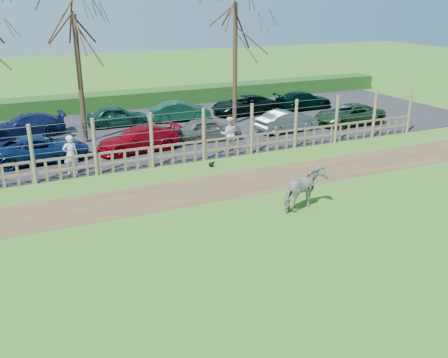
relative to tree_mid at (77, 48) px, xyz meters
name	(u,v)px	position (x,y,z in m)	size (l,w,h in m)	color
ground	(228,241)	(2.00, -13.50, -4.87)	(120.00, 120.00, 0.00)	#578F28
dirt_strip	(180,193)	(2.00, -9.00, -4.86)	(34.00, 2.80, 0.01)	brown
asphalt	(119,134)	(2.00, 1.00, -4.85)	(44.00, 13.00, 0.04)	#232326
hedge	(94,102)	(2.00, 8.00, -4.32)	(46.00, 2.00, 1.10)	#1E4716
fence	(152,150)	(2.00, -5.50, -4.06)	(30.16, 0.16, 2.50)	brown
tree_mid	(77,48)	(0.00, 0.00, 0.00)	(4.80, 4.80, 6.83)	#3D2B1E
tree_right	(235,35)	(9.00, 0.50, 0.37)	(4.80, 4.80, 7.35)	#3D2B1E
zebra	(304,190)	(5.54, -12.36, -4.11)	(0.81, 1.78, 1.50)	gray
visitor_a	(71,155)	(-1.46, -5.01, -3.96)	(0.63, 0.41, 1.72)	silver
visitor_b	(229,134)	(6.18, -4.68, -3.96)	(0.84, 0.65, 1.72)	silver
crow	(211,164)	(4.44, -6.50, -4.74)	(0.31, 0.23, 0.25)	black
car_2	(41,149)	(-2.45, -2.54, -4.23)	(1.99, 4.32, 1.20)	#0B2050
car_3	(138,139)	(2.11, -2.79, -4.23)	(1.68, 4.13, 1.20)	#970512
car_4	(209,129)	(6.07, -2.36, -4.23)	(1.42, 3.52, 1.20)	slate
car_5	(287,121)	(10.84, -2.54, -4.23)	(1.27, 3.64, 1.20)	#526064
car_6	(349,114)	(15.13, -2.60, -4.23)	(1.99, 4.32, 1.20)	#214222
car_9	(26,125)	(-2.71, 2.62, -4.23)	(1.68, 4.13, 1.20)	#111A44
car_10	(117,116)	(2.36, 2.77, -4.23)	(1.42, 3.52, 1.20)	#154131
car_11	(180,111)	(6.23, 2.53, -4.23)	(1.27, 3.64, 1.20)	#0F422C
car_12	(244,105)	(10.68, 2.62, -4.23)	(1.99, 4.32, 1.20)	black
car_13	(303,100)	(15.09, 2.27, -4.23)	(1.68, 4.13, 1.20)	black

